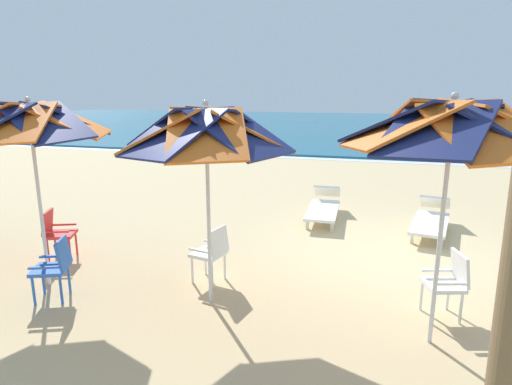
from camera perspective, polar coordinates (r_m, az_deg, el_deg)
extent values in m
plane|color=#D3B784|center=(7.62, 16.41, -8.93)|extent=(80.00, 80.00, 0.00)
cube|color=#19607F|center=(36.48, 16.24, 8.53)|extent=(80.00, 36.00, 0.10)
cube|color=white|center=(18.30, 16.28, 4.01)|extent=(80.00, 0.70, 0.01)
cylinder|color=silver|center=(5.12, 23.13, -6.60)|extent=(0.05, 0.05, 2.34)
cube|color=orange|center=(5.16, 29.82, 7.86)|extent=(1.25, 1.20, 0.52)
cube|color=navy|center=(5.39, 26.01, 8.43)|extent=(1.19, 1.29, 0.52)
cube|color=orange|center=(5.34, 21.54, 8.81)|extent=(1.20, 1.25, 0.52)
cube|color=navy|center=(5.02, 18.45, 8.82)|extent=(1.29, 1.19, 0.52)
cube|color=orange|center=(4.60, 18.66, 8.45)|extent=(1.25, 1.20, 0.52)
cube|color=navy|center=(4.33, 22.77, 7.84)|extent=(1.19, 1.29, 0.52)
cube|color=orange|center=(4.40, 28.22, 7.37)|extent=(1.20, 1.25, 0.52)
sphere|color=silver|center=(4.85, 24.90, 11.56)|extent=(0.08, 0.08, 0.08)
cube|color=white|center=(6.01, 23.50, -11.17)|extent=(0.55, 0.55, 0.05)
cube|color=white|center=(6.01, 25.46, -9.05)|extent=(0.21, 0.43, 0.40)
cube|color=white|center=(5.80, 24.40, -10.97)|extent=(0.39, 0.15, 0.03)
cube|color=white|center=(6.13, 22.84, -9.49)|extent=(0.39, 0.15, 0.03)
cylinder|color=white|center=(5.89, 22.37, -14.06)|extent=(0.04, 0.04, 0.41)
cylinder|color=white|center=(6.18, 21.10, -12.61)|extent=(0.04, 0.04, 0.41)
cylinder|color=white|center=(6.04, 25.54, -13.71)|extent=(0.04, 0.04, 0.41)
cylinder|color=white|center=(6.32, 24.14, -12.33)|extent=(0.04, 0.04, 0.41)
cylinder|color=silver|center=(5.71, -6.27, -4.44)|extent=(0.05, 0.05, 2.17)
cube|color=orange|center=(5.48, -0.78, 8.44)|extent=(1.25, 1.20, 0.55)
cube|color=navy|center=(5.86, -2.77, 8.75)|extent=(1.20, 1.27, 0.55)
cube|color=orange|center=(6.00, -6.64, 8.79)|extent=(1.20, 1.25, 0.55)
cube|color=navy|center=(5.85, -10.49, 8.54)|extent=(1.27, 1.20, 0.55)
cube|color=orange|center=(5.48, -12.45, 8.13)|extent=(1.25, 1.20, 0.55)
cube|color=navy|center=(5.08, -11.03, 7.80)|extent=(1.20, 1.27, 0.55)
cube|color=orange|center=(4.90, -6.58, 7.77)|extent=(1.20, 1.25, 0.55)
cube|color=navy|center=(5.08, -2.14, 8.04)|extent=(1.27, 1.20, 0.55)
sphere|color=silver|center=(5.44, -6.70, 11.71)|extent=(0.08, 0.08, 0.08)
cube|color=white|center=(6.55, -6.35, -8.04)|extent=(0.52, 0.52, 0.05)
cube|color=white|center=(6.37, -4.90, -6.49)|extent=(0.18, 0.43, 0.40)
cube|color=white|center=(6.36, -7.39, -7.69)|extent=(0.40, 0.12, 0.03)
cube|color=white|center=(6.67, -5.41, -6.62)|extent=(0.40, 0.12, 0.03)
cylinder|color=white|center=(6.60, -8.45, -10.12)|extent=(0.04, 0.04, 0.41)
cylinder|color=white|center=(6.86, -6.70, -9.11)|extent=(0.04, 0.04, 0.41)
cylinder|color=white|center=(6.41, -5.86, -10.76)|extent=(0.04, 0.04, 0.41)
cylinder|color=white|center=(6.68, -4.17, -9.69)|extent=(0.04, 0.04, 0.41)
cylinder|color=silver|center=(6.89, -26.65, -2.18)|extent=(0.05, 0.05, 2.29)
cube|color=orange|center=(6.53, -23.58, 8.81)|extent=(1.16, 1.12, 0.51)
cube|color=navy|center=(6.92, -23.94, 8.98)|extent=(1.11, 1.20, 0.51)
cube|color=orange|center=(7.17, -26.38, 8.86)|extent=(1.12, 1.16, 0.51)
cube|color=navy|center=(7.16, -29.52, 8.51)|extent=(1.20, 1.11, 0.51)
cube|color=orange|center=(6.22, -29.46, 8.03)|extent=(1.12, 1.16, 0.51)
cube|color=navy|center=(6.23, -25.85, 8.43)|extent=(1.20, 1.11, 0.51)
sphere|color=silver|center=(6.68, -28.07, 10.85)|extent=(0.08, 0.08, 0.08)
cube|color=red|center=(8.06, -24.44, -5.06)|extent=(0.57, 0.57, 0.05)
cube|color=red|center=(8.06, -25.95, -3.53)|extent=(0.24, 0.42, 0.40)
cube|color=red|center=(8.20, -24.08, -3.90)|extent=(0.38, 0.18, 0.03)
cube|color=red|center=(7.84, -24.98, -4.76)|extent=(0.38, 0.18, 0.03)
cylinder|color=red|center=(8.23, -22.74, -6.23)|extent=(0.04, 0.04, 0.41)
cylinder|color=red|center=(7.91, -23.47, -7.07)|extent=(0.04, 0.04, 0.41)
cylinder|color=red|center=(8.34, -25.06, -6.20)|extent=(0.04, 0.04, 0.41)
cylinder|color=red|center=(8.03, -25.87, -7.02)|extent=(0.04, 0.04, 0.41)
cube|color=blue|center=(6.60, -25.66, -9.17)|extent=(0.57, 0.57, 0.05)
cube|color=blue|center=(6.46, -24.17, -7.36)|extent=(0.25, 0.42, 0.40)
cube|color=blue|center=(6.39, -26.33, -8.92)|extent=(0.38, 0.19, 0.03)
cube|color=blue|center=(6.74, -25.21, -7.66)|extent=(0.38, 0.19, 0.03)
cylinder|color=blue|center=(6.60, -27.42, -11.57)|extent=(0.04, 0.04, 0.41)
cylinder|color=blue|center=(6.90, -26.40, -10.37)|extent=(0.04, 0.04, 0.41)
cylinder|color=blue|center=(6.48, -24.45, -11.69)|extent=(0.04, 0.04, 0.41)
cylinder|color=blue|center=(6.79, -23.56, -10.46)|extent=(0.04, 0.04, 0.41)
cube|color=white|center=(9.23, 22.09, -3.81)|extent=(0.94, 1.79, 0.06)
cube|color=white|center=(10.20, 22.66, -1.19)|extent=(0.68, 0.58, 0.36)
cube|color=white|center=(8.65, 23.35, -6.03)|extent=(0.06, 0.06, 0.22)
cube|color=white|center=(8.68, 19.98, -5.66)|extent=(0.06, 0.06, 0.22)
cube|color=white|center=(9.87, 23.80, -3.74)|extent=(0.06, 0.06, 0.22)
cube|color=white|center=(9.89, 20.84, -3.42)|extent=(0.06, 0.06, 0.22)
cube|color=white|center=(9.58, 8.85, -2.34)|extent=(0.69, 1.72, 0.06)
cube|color=white|center=(10.55, 9.43, 0.15)|extent=(0.62, 0.50, 0.36)
cube|color=white|center=(8.99, 10.07, -4.38)|extent=(0.06, 0.06, 0.22)
cube|color=white|center=(9.04, 6.82, -4.17)|extent=(0.06, 0.06, 0.22)
cube|color=white|center=(10.22, 10.59, -2.24)|extent=(0.06, 0.06, 0.22)
cube|color=white|center=(10.25, 7.73, -2.07)|extent=(0.06, 0.06, 0.22)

